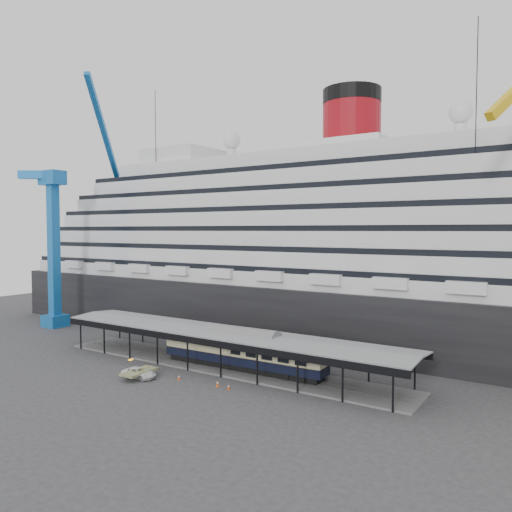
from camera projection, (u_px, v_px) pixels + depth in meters
The scene contains 9 objects.
ground at pixel (200, 375), 66.79m from camera, with size 200.00×200.00×0.00m, color #323235.
cruise_ship at pixel (310, 236), 92.47m from camera, with size 130.00×30.00×43.90m.
platform_canopy at pixel (222, 350), 70.84m from camera, with size 56.00×9.18×5.30m.
crane_blue at pixel (59, 228), 99.42m from camera, with size 22.63×19.19×47.60m.
port_truck at pixel (139, 373), 65.58m from camera, with size 2.24×4.87×1.35m, color white.
pullman_carriage at pixel (242, 350), 68.88m from camera, with size 25.00×3.86×24.47m.
traffic_cone_left at pixel (179, 377), 64.83m from camera, with size 0.35×0.35×0.67m.
traffic_cone_mid at pixel (218, 384), 61.94m from camera, with size 0.47×0.47×0.80m.
traffic_cone_right at pixel (229, 387), 60.83m from camera, with size 0.40×0.40×0.67m.
Camera 1 is at (42.61, -50.79, 19.48)m, focal length 35.00 mm.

